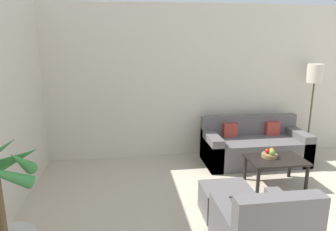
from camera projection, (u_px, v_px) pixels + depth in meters
The scene contains 9 objects.
wall_back at pixel (233, 82), 5.46m from camera, with size 8.24×0.06×2.70m.
sofa_loveseat at pixel (254, 147), 5.21m from camera, with size 1.75×0.79×0.77m.
floor_lamp at pixel (315, 80), 5.25m from camera, with size 0.27×0.27×1.68m.
coffee_table at pixel (276, 163), 4.34m from camera, with size 0.81×0.54×0.41m.
fruit_bowl at pixel (269, 155), 4.38m from camera, with size 0.23×0.23×0.05m.
apple_red at pixel (267, 151), 4.38m from camera, with size 0.07×0.07×0.07m.
apple_green at pixel (272, 152), 4.31m from camera, with size 0.08×0.08×0.08m.
orange_fruit at pixel (272, 150), 4.41m from camera, with size 0.07×0.07×0.07m.
ottoman at pixel (226, 200), 3.64m from camera, with size 0.58×0.46×0.36m.
Camera 1 is at (-1.93, 0.78, 2.05)m, focal length 32.00 mm.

